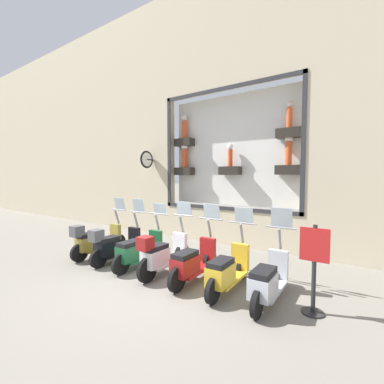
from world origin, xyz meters
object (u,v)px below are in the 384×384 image
Objects in this scene: scooter_green_4 at (138,251)px; shop_sign_post at (314,267)px; scooter_red_2 at (193,262)px; scooter_yellow_1 at (227,271)px; scooter_silver_0 at (268,280)px; scooter_white_3 at (162,254)px; scooter_black_5 at (114,245)px; scooter_olive_6 at (95,241)px.

scooter_green_4 is 1.22× the size of shop_sign_post.
scooter_red_2 is at bearing 91.69° from shop_sign_post.
scooter_green_4 is at bearing 90.01° from scooter_yellow_1.
scooter_silver_0 is 1.21× the size of shop_sign_post.
scooter_white_3 is (-0.05, 0.81, 0.05)m from scooter_red_2.
scooter_red_2 is 1.00× the size of scooter_white_3.
scooter_green_4 is at bearing 86.40° from scooter_white_3.
scooter_white_3 is at bearing -89.56° from scooter_black_5.
scooter_silver_0 is at bearing -90.14° from scooter_red_2.
scooter_red_2 is (0.00, 0.81, 0.01)m from scooter_yellow_1.
scooter_yellow_1 reaches higher than shop_sign_post.
shop_sign_post is (0.07, -0.72, 0.37)m from scooter_silver_0.
scooter_olive_6 is (-0.06, 1.61, 0.04)m from scooter_green_4.
scooter_red_2 is at bearing -88.85° from scooter_olive_6.
scooter_olive_6 reaches higher than scooter_yellow_1.
scooter_silver_0 reaches higher than scooter_black_5.
scooter_yellow_1 is at bearing 92.71° from shop_sign_post.
scooter_silver_0 is 4.03m from scooter_black_5.
scooter_yellow_1 is 2.42m from scooter_green_4.
scooter_red_2 reaches higher than scooter_yellow_1.
scooter_black_5 is 1.00× the size of scooter_olive_6.
scooter_silver_0 is 3.22m from scooter_green_4.
scooter_olive_6 is at bearing 90.87° from scooter_yellow_1.
scooter_yellow_1 is at bearing -88.87° from scooter_black_5.
shop_sign_post is at bearing -88.63° from scooter_olive_6.
scooter_red_2 reaches higher than scooter_green_4.
scooter_white_3 is at bearing 91.81° from scooter_yellow_1.
scooter_black_5 is at bearing 91.59° from scooter_red_2.
scooter_white_3 is 0.81m from scooter_green_4.
scooter_white_3 is 3.16m from shop_sign_post.
shop_sign_post is at bearing -88.36° from scooter_black_5.
scooter_silver_0 reaches higher than shop_sign_post.
scooter_black_5 is at bearing -90.18° from scooter_olive_6.
scooter_green_4 is (-0.00, 2.42, 0.00)m from scooter_yellow_1.
scooter_red_2 is 2.42m from scooter_black_5.
scooter_silver_0 is 1.00× the size of scooter_olive_6.
scooter_red_2 is at bearing 89.75° from scooter_yellow_1.
scooter_green_4 reaches higher than shop_sign_post.
scooter_green_4 is 1.00× the size of scooter_black_5.
scooter_black_5 is at bearing 91.64° from shop_sign_post.
scooter_red_2 reaches higher than scooter_olive_6.
scooter_white_3 is (-0.05, 1.61, 0.06)m from scooter_yellow_1.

